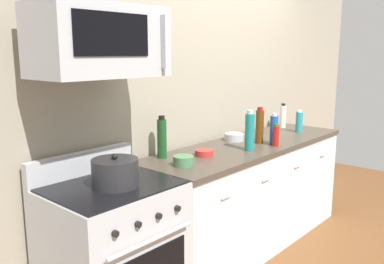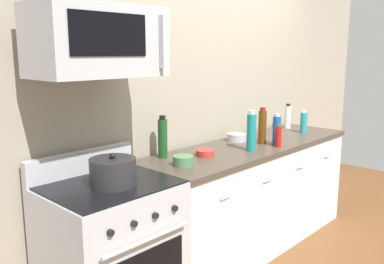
{
  "view_description": "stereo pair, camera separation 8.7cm",
  "coord_description": "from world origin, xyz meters",
  "px_view_note": "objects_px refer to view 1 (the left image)",
  "views": [
    {
      "loc": [
        -2.9,
        -1.9,
        1.69
      ],
      "look_at": [
        -0.81,
        -0.05,
        1.15
      ],
      "focal_mm": 38.21,
      "sensor_mm": 36.0,
      "label": 1
    },
    {
      "loc": [
        -2.84,
        -1.96,
        1.69
      ],
      "look_at": [
        -0.81,
        -0.05,
        1.15
      ],
      "focal_mm": 38.21,
      "sensor_mm": 36.0,
      "label": 2
    }
  ],
  "objects_px": {
    "bottle_hot_sauce_red": "(276,136)",
    "bowl_green_glaze": "(183,161)",
    "range_oven": "(113,255)",
    "microwave": "(99,41)",
    "bottle_vinegar_white": "(283,116)",
    "bottle_wine_green": "(162,138)",
    "bottle_dish_soap": "(299,122)",
    "bottle_soda_blue": "(274,129)",
    "bowl_steel_prep": "(234,137)",
    "stockpot": "(115,173)",
    "bottle_sparkling_teal": "(250,131)",
    "bottle_wine_amber": "(260,126)",
    "bowl_red_small": "(204,153)"
  },
  "relations": [
    {
      "from": "bottle_hot_sauce_red",
      "to": "bowl_green_glaze",
      "type": "height_order",
      "value": "bottle_hot_sauce_red"
    },
    {
      "from": "range_oven",
      "to": "microwave",
      "type": "height_order",
      "value": "microwave"
    },
    {
      "from": "bottle_vinegar_white",
      "to": "bowl_green_glaze",
      "type": "xyz_separation_m",
      "value": [
        -1.76,
        -0.22,
        -0.08
      ]
    },
    {
      "from": "bottle_wine_green",
      "to": "bottle_dish_soap",
      "type": "xyz_separation_m",
      "value": [
        1.59,
        -0.29,
        -0.05
      ]
    },
    {
      "from": "bottle_dish_soap",
      "to": "range_oven",
      "type": "bearing_deg",
      "value": 178.19
    },
    {
      "from": "bottle_dish_soap",
      "to": "bottle_soda_blue",
      "type": "height_order",
      "value": "bottle_soda_blue"
    },
    {
      "from": "range_oven",
      "to": "bottle_dish_soap",
      "type": "height_order",
      "value": "bottle_dish_soap"
    },
    {
      "from": "bottle_vinegar_white",
      "to": "bowl_green_glaze",
      "type": "distance_m",
      "value": 1.77
    },
    {
      "from": "bottle_wine_green",
      "to": "bowl_steel_prep",
      "type": "distance_m",
      "value": 0.85
    },
    {
      "from": "bowl_steel_prep",
      "to": "stockpot",
      "type": "relative_size",
      "value": 0.64
    },
    {
      "from": "bottle_vinegar_white",
      "to": "bottle_sparkling_teal",
      "type": "bearing_deg",
      "value": -164.14
    },
    {
      "from": "range_oven",
      "to": "bottle_vinegar_white",
      "type": "height_order",
      "value": "bottle_vinegar_white"
    },
    {
      "from": "bottle_soda_blue",
      "to": "bowl_steel_prep",
      "type": "distance_m",
      "value": 0.36
    },
    {
      "from": "bottle_hot_sauce_red",
      "to": "microwave",
      "type": "bearing_deg",
      "value": 170.29
    },
    {
      "from": "bottle_vinegar_white",
      "to": "bottle_hot_sauce_red",
      "type": "relative_size",
      "value": 1.34
    },
    {
      "from": "range_oven",
      "to": "bottle_sparkling_teal",
      "type": "bearing_deg",
      "value": -6.14
    },
    {
      "from": "bottle_wine_amber",
      "to": "bowl_steel_prep",
      "type": "distance_m",
      "value": 0.25
    },
    {
      "from": "bowl_red_small",
      "to": "bowl_green_glaze",
      "type": "xyz_separation_m",
      "value": [
        -0.31,
        -0.07,
        0.01
      ]
    },
    {
      "from": "bottle_vinegar_white",
      "to": "bottle_wine_amber",
      "type": "relative_size",
      "value": 0.8
    },
    {
      "from": "bottle_vinegar_white",
      "to": "bottle_soda_blue",
      "type": "distance_m",
      "value": 0.81
    },
    {
      "from": "bottle_sparkling_teal",
      "to": "bowl_steel_prep",
      "type": "xyz_separation_m",
      "value": [
        0.22,
        0.3,
        -0.12
      ]
    },
    {
      "from": "microwave",
      "to": "range_oven",
      "type": "bearing_deg",
      "value": -90.29
    },
    {
      "from": "bowl_green_glaze",
      "to": "microwave",
      "type": "bearing_deg",
      "value": 170.89
    },
    {
      "from": "range_oven",
      "to": "bottle_soda_blue",
      "type": "relative_size",
      "value": 4.04
    },
    {
      "from": "bottle_soda_blue",
      "to": "bottle_sparkling_teal",
      "type": "relative_size",
      "value": 0.82
    },
    {
      "from": "range_oven",
      "to": "bowl_steel_prep",
      "type": "bearing_deg",
      "value": 6.46
    },
    {
      "from": "bottle_vinegar_white",
      "to": "microwave",
      "type": "bearing_deg",
      "value": -176.94
    },
    {
      "from": "bottle_dish_soap",
      "to": "bottle_vinegar_white",
      "type": "height_order",
      "value": "bottle_vinegar_white"
    },
    {
      "from": "bottle_dish_soap",
      "to": "bowl_green_glaze",
      "type": "xyz_separation_m",
      "value": [
        -1.65,
        0.02,
        -0.07
      ]
    },
    {
      "from": "bowl_green_glaze",
      "to": "bottle_vinegar_white",
      "type": "bearing_deg",
      "value": 7.12
    },
    {
      "from": "bottle_wine_amber",
      "to": "bowl_red_small",
      "type": "relative_size",
      "value": 2.25
    },
    {
      "from": "range_oven",
      "to": "bottle_wine_amber",
      "type": "relative_size",
      "value": 3.42
    },
    {
      "from": "bottle_wine_green",
      "to": "bowl_red_small",
      "type": "height_order",
      "value": "bottle_wine_green"
    },
    {
      "from": "bottle_wine_green",
      "to": "bottle_dish_soap",
      "type": "bearing_deg",
      "value": -10.25
    },
    {
      "from": "bowl_red_small",
      "to": "stockpot",
      "type": "bearing_deg",
      "value": -175.21
    },
    {
      "from": "bottle_hot_sauce_red",
      "to": "bottle_wine_amber",
      "type": "height_order",
      "value": "bottle_wine_amber"
    },
    {
      "from": "bowl_steel_prep",
      "to": "bottle_wine_green",
      "type": "bearing_deg",
      "value": 176.69
    },
    {
      "from": "microwave",
      "to": "bowl_green_glaze",
      "type": "distance_m",
      "value": 0.99
    },
    {
      "from": "bottle_vinegar_white",
      "to": "bottle_wine_amber",
      "type": "xyz_separation_m",
      "value": [
        -0.8,
        -0.22,
        0.03
      ]
    },
    {
      "from": "range_oven",
      "to": "bottle_dish_soap",
      "type": "distance_m",
      "value": 2.3
    },
    {
      "from": "bowl_red_small",
      "to": "bottle_vinegar_white",
      "type": "bearing_deg",
      "value": 5.84
    },
    {
      "from": "microwave",
      "to": "bottle_wine_amber",
      "type": "height_order",
      "value": "microwave"
    },
    {
      "from": "microwave",
      "to": "bottle_hot_sauce_red",
      "type": "height_order",
      "value": "microwave"
    },
    {
      "from": "bottle_dish_soap",
      "to": "bowl_red_small",
      "type": "relative_size",
      "value": 1.56
    },
    {
      "from": "bottle_dish_soap",
      "to": "bowl_steel_prep",
      "type": "height_order",
      "value": "bottle_dish_soap"
    },
    {
      "from": "range_oven",
      "to": "bowl_steel_prep",
      "type": "xyz_separation_m",
      "value": [
        1.49,
        0.17,
        0.49
      ]
    },
    {
      "from": "range_oven",
      "to": "bottle_hot_sauce_red",
      "type": "bearing_deg",
      "value": -8.08
    },
    {
      "from": "bottle_dish_soap",
      "to": "bottle_sparkling_teal",
      "type": "xyz_separation_m",
      "value": [
        -0.97,
        -0.07,
        0.05
      ]
    },
    {
      "from": "bottle_dish_soap",
      "to": "bottle_sparkling_teal",
      "type": "relative_size",
      "value": 0.67
    },
    {
      "from": "bottle_wine_green",
      "to": "bottle_hot_sauce_red",
      "type": "bearing_deg",
      "value": -25.98
    }
  ]
}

